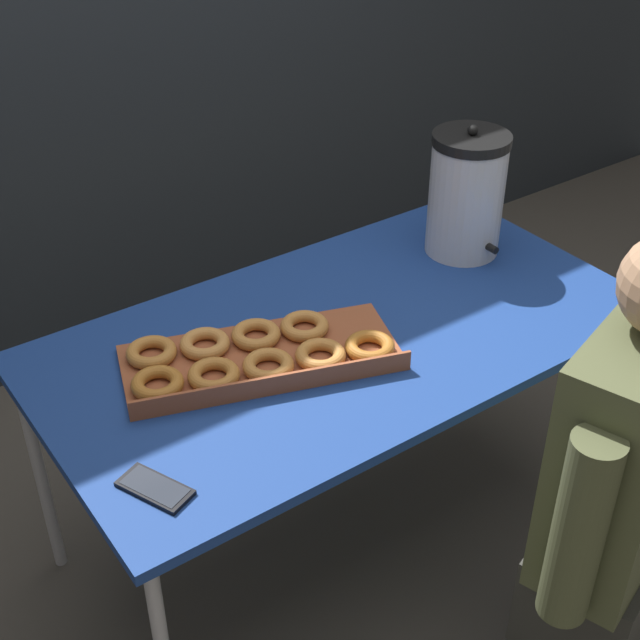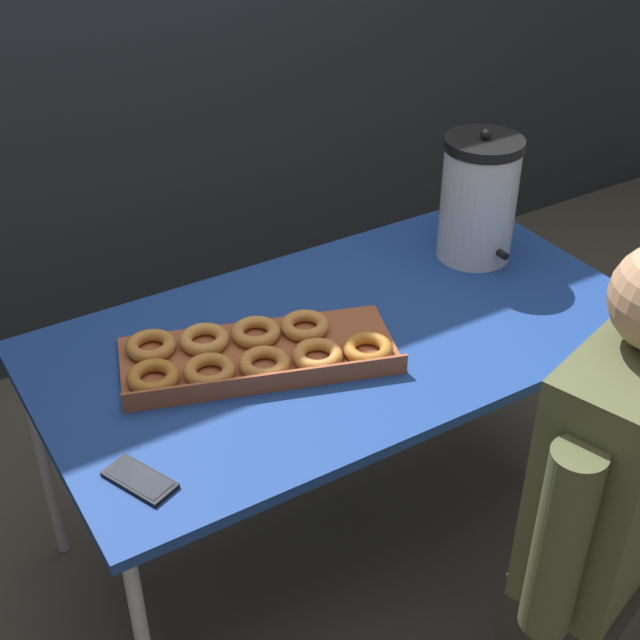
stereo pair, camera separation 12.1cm
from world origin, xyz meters
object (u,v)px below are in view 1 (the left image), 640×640
coffee_urn (466,194)px  person_seated (618,499)px  cell_phone (155,488)px  donut_box (255,356)px

coffee_urn → person_seated: size_ratio=0.31×
cell_phone → person_seated: size_ratio=0.14×
donut_box → cell_phone: 0.46m
coffee_urn → person_seated: bearing=-109.1°
person_seated → coffee_urn: bearing=-126.9°
donut_box → cell_phone: bearing=-129.4°
coffee_urn → cell_phone: bearing=-162.4°
donut_box → cell_phone: donut_box is taller
donut_box → cell_phone: size_ratio=4.18×
donut_box → person_seated: 0.88m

